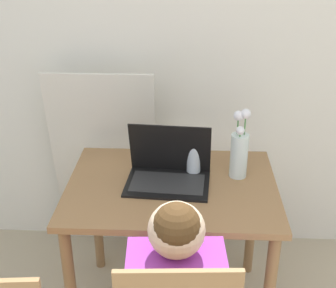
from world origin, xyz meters
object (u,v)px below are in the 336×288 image
(person_seated, at_px, (175,284))
(laptop, at_px, (169,169))
(flower_vase, at_px, (239,150))
(water_bottle, at_px, (194,156))

(person_seated, height_order, laptop, person_seated)
(laptop, bearing_deg, person_seated, -80.78)
(person_seated, height_order, flower_vase, flower_vase)
(person_seated, xyz_separation_m, laptop, (-0.05, 0.57, 0.15))
(laptop, distance_m, flower_vase, 0.33)
(person_seated, relative_size, flower_vase, 3.07)
(laptop, height_order, water_bottle, laptop)
(flower_vase, height_order, water_bottle, flower_vase)
(person_seated, distance_m, flower_vase, 0.72)
(person_seated, relative_size, water_bottle, 5.49)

